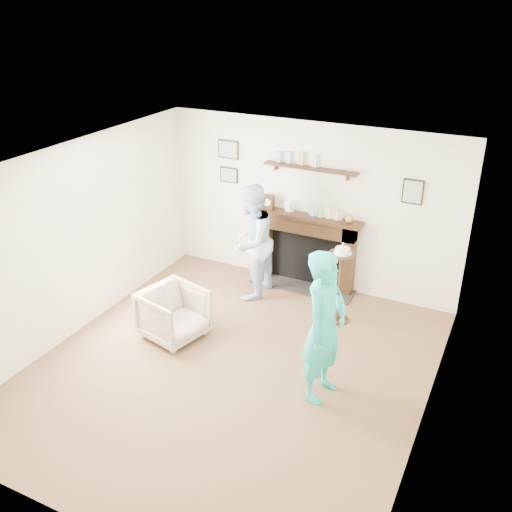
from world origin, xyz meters
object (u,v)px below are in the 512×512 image
at_px(armchair, 175,336).
at_px(woman, 320,393).
at_px(pedestal_table, 341,274).
at_px(man, 251,294).

bearing_deg(armchair, woman, -82.71).
bearing_deg(woman, pedestal_table, 19.48).
height_order(man, pedestal_table, pedestal_table).
distance_m(woman, pedestal_table, 1.77).
bearing_deg(woman, armchair, 90.83).
bearing_deg(pedestal_table, armchair, -143.57).
relative_size(armchair, man, 0.43).
relative_size(armchair, pedestal_table, 0.64).
distance_m(man, woman, 2.43).
xyz_separation_m(armchair, woman, (2.13, -0.25, 0.00)).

